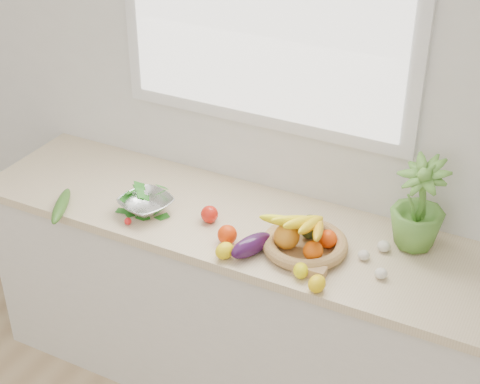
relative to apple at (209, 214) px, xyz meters
The scene contains 18 objects.
back_wall 0.56m from the apple, 79.65° to the left, with size 4.50×0.02×2.70m, color white.
counter_cabinet 0.51m from the apple, 44.49° to the left, with size 2.20×0.58×0.86m, color silver.
countertop 0.11m from the apple, 44.49° to the left, with size 2.24×0.62×0.04m, color beige.
orange_loose 0.17m from the apple, 36.24° to the right, with size 0.08×0.08×0.08m, color #E63707.
lemon_a 0.26m from the apple, 47.74° to the right, with size 0.06×0.08×0.06m, color yellow.
lemon_b 0.60m from the apple, 20.96° to the right, with size 0.06×0.08×0.06m, color yellow.
lemon_c 0.50m from the apple, 19.14° to the right, with size 0.06×0.07×0.06m, color yellow.
apple is the anchor object (origin of this frame).
ginger 0.52m from the apple, 15.57° to the right, with size 0.12×0.05×0.04m, color tan.
garlic_a 0.65m from the apple, ahead, with size 0.05×0.05×0.04m, color white.
garlic_b 0.71m from the apple, 10.52° to the left, with size 0.05×0.05×0.04m, color beige.
garlic_c 0.74m from the apple, ahead, with size 0.05×0.05×0.04m, color white.
eggplant 0.28m from the apple, 25.58° to the right, with size 0.07×0.20×0.08m, color #32103B.
cucumber 0.63m from the apple, 160.10° to the right, with size 0.05×0.27×0.05m, color #2D5C1B.
radish 0.33m from the apple, 149.28° to the right, with size 0.03×0.03×0.03m, color red.
potted_herb 0.83m from the apple, 15.02° to the left, with size 0.21×0.21×0.37m, color #568F34.
fruit_basket 0.42m from the apple, ahead, with size 0.43×0.43×0.18m.
colander_with_spinach 0.28m from the apple, 167.23° to the right, with size 0.26×0.26×0.11m.
Camera 1 is at (1.20, -0.29, 2.57)m, focal length 55.00 mm.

